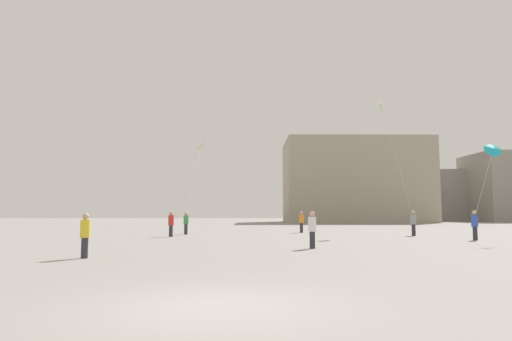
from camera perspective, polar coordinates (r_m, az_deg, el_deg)
ground_plane at (r=8.11m, az=-5.33°, el=-17.00°), size 300.00×300.00×0.00m
person_in_white at (r=20.95m, az=7.23°, el=-7.36°), size 0.37×0.37×1.71m
person_in_grey at (r=34.50m, az=19.55°, el=-6.25°), size 0.40×0.40×1.83m
person_in_orange at (r=38.13m, az=5.85°, el=-6.47°), size 0.39×0.39×1.79m
person_in_red at (r=31.87m, az=-10.85°, el=-6.61°), size 0.39×0.39×1.77m
person_in_green at (r=35.14m, az=-8.98°, el=-6.56°), size 0.38×0.38×1.74m
person_in_yellow at (r=17.47m, az=-21.08°, el=-7.55°), size 0.35×0.35×1.63m
person_in_blue at (r=30.41m, az=26.27°, el=-6.17°), size 0.39×0.39×1.80m
kite_cyan_diamond at (r=28.93m, az=28.14°, el=2.34°), size 1.00×2.43×4.41m
kite_lime_delta at (r=38.30m, az=15.85°, el=8.01°), size 1.65×3.92×9.74m
kite_amber_delta at (r=42.79m, az=-7.11°, el=3.04°), size 1.02×8.19×7.19m
building_left_hall at (r=86.45m, az=12.50°, el=-1.40°), size 26.81×17.03×15.34m
building_centre_hall at (r=105.22m, az=20.71°, el=-3.07°), size 19.91×11.08×11.01m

